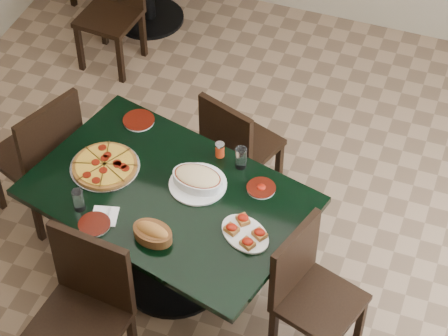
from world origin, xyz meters
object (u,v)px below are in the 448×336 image
(chair_near, at_px, (84,306))
(bruschetta_platter, at_px, (245,232))
(bread_basket, at_px, (153,233))
(back_chair_near, at_px, (113,4))
(pepperoni_pizza, at_px, (105,166))
(chair_right, at_px, (308,288))
(lasagna_casserole, at_px, (198,179))
(chair_far, at_px, (236,144))
(main_table, at_px, (170,215))
(chair_left, at_px, (43,152))

(chair_near, bearing_deg, bruschetta_platter, 46.50)
(chair_near, bearing_deg, bread_basket, 66.35)
(back_chair_near, distance_m, bruschetta_platter, 2.65)
(back_chair_near, xyz_separation_m, pepperoni_pizza, (0.81, -1.79, 0.27))
(chair_near, xyz_separation_m, pepperoni_pizza, (-0.24, 0.79, 0.21))
(chair_right, distance_m, lasagna_casserole, 0.86)
(chair_right, xyz_separation_m, lasagna_casserole, (-0.75, 0.29, 0.30))
(back_chair_near, distance_m, lasagna_casserole, 2.23)
(chair_far, bearing_deg, chair_right, 148.38)
(bread_basket, bearing_deg, lasagna_casserole, 88.27)
(back_chair_near, relative_size, bread_basket, 3.60)
(chair_far, relative_size, back_chair_near, 0.97)
(main_table, relative_size, bruschetta_platter, 4.68)
(lasagna_casserole, bearing_deg, bread_basket, -97.99)
(bread_basket, distance_m, bruschetta_platter, 0.49)
(bread_basket, relative_size, bruschetta_platter, 0.67)
(bread_basket, bearing_deg, chair_far, 94.85)
(chair_far, bearing_deg, chair_left, 47.18)
(chair_near, height_order, bread_basket, chair_near)
(chair_right, height_order, chair_left, chair_left)
(back_chair_near, height_order, bread_basket, back_chair_near)
(main_table, bearing_deg, bread_basket, -67.56)
(main_table, xyz_separation_m, lasagna_casserole, (0.13, 0.12, 0.23))
(chair_near, distance_m, back_chair_near, 2.79)
(chair_left, xyz_separation_m, bruschetta_platter, (1.43, -0.35, 0.21))
(chair_far, distance_m, chair_left, 1.20)
(chair_left, bearing_deg, pepperoni_pizza, 95.16)
(chair_near, distance_m, chair_right, 1.20)
(lasagna_casserole, bearing_deg, chair_far, 93.11)
(back_chair_near, xyz_separation_m, bruschetta_platter, (1.73, -1.99, 0.28))
(bread_basket, bearing_deg, back_chair_near, 129.76)
(bread_basket, bearing_deg, bruschetta_platter, 31.51)
(chair_far, xyz_separation_m, bruschetta_platter, (0.37, -0.90, 0.30))
(chair_right, height_order, pepperoni_pizza, chair_right)
(chair_left, distance_m, bruschetta_platter, 1.49)
(chair_right, xyz_separation_m, pepperoni_pizza, (-1.30, 0.23, 0.27))
(chair_left, distance_m, lasagna_casserole, 1.09)
(chair_right, bearing_deg, chair_far, 55.99)
(lasagna_casserole, xyz_separation_m, bruschetta_platter, (0.37, -0.25, -0.02))
(chair_right, bearing_deg, lasagna_casserole, 86.35)
(back_chair_near, bearing_deg, bread_basket, -54.97)
(bread_basket, bearing_deg, chair_near, -109.79)
(back_chair_near, height_order, pepperoni_pizza, back_chair_near)
(chair_left, xyz_separation_m, lasagna_casserole, (1.06, -0.09, 0.24))
(chair_right, relative_size, back_chair_near, 1.00)
(pepperoni_pizza, bearing_deg, chair_near, -73.39)
(chair_far, bearing_deg, bread_basket, 105.18)
(chair_near, xyz_separation_m, chair_right, (1.06, 0.56, -0.07))
(chair_far, xyz_separation_m, bread_basket, (-0.08, -1.09, 0.31))
(chair_near, height_order, lasagna_casserole, chair_near)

